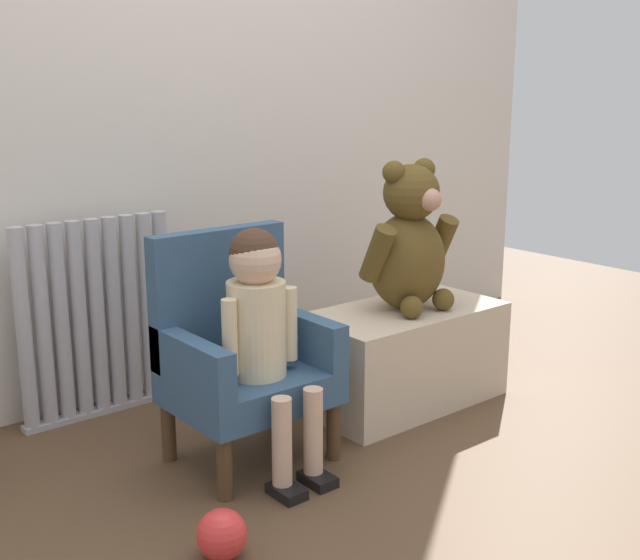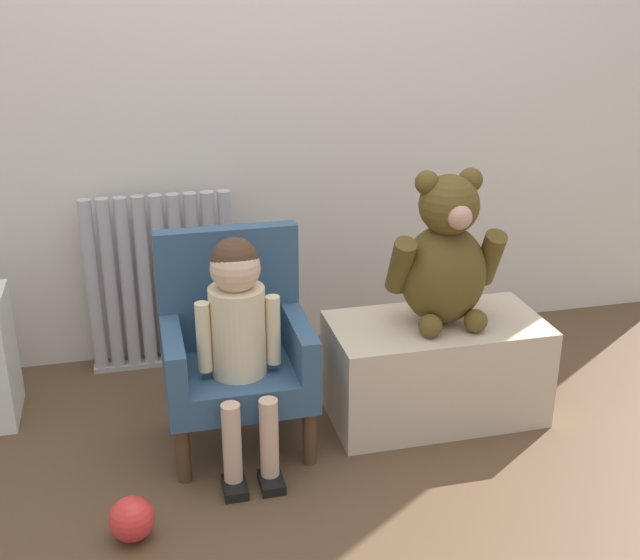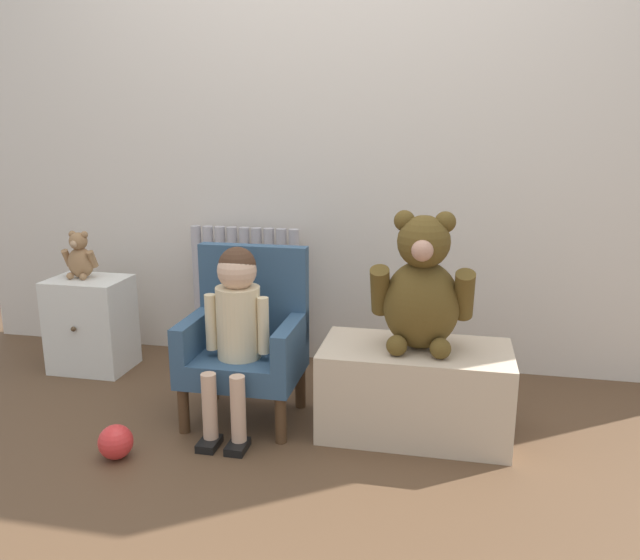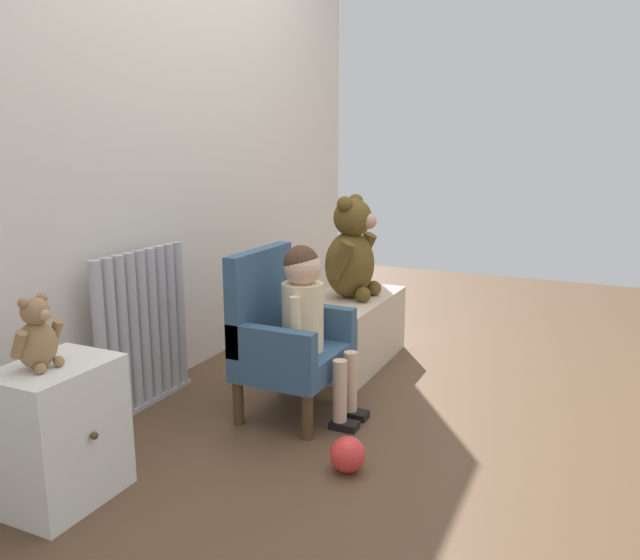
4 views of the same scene
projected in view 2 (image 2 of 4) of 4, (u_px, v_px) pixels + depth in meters
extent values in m
plane|color=brown|center=(336.00, 510.00, 2.29)|extent=(6.00, 6.00, 0.00)
cube|color=beige|center=(257.00, 39.00, 2.88)|extent=(3.80, 0.05, 2.40)
cylinder|color=#B2ADB4|center=(93.00, 286.00, 2.94)|extent=(0.05, 0.05, 0.66)
cylinder|color=#B2ADB4|center=(110.00, 285.00, 2.96)|extent=(0.05, 0.05, 0.66)
cylinder|color=#B2ADB4|center=(128.00, 283.00, 2.97)|extent=(0.05, 0.05, 0.66)
cylinder|color=#B2ADB4|center=(145.00, 282.00, 2.98)|extent=(0.05, 0.05, 0.66)
cylinder|color=#B2ADB4|center=(162.00, 280.00, 3.00)|extent=(0.05, 0.05, 0.66)
cylinder|color=#B2ADB4|center=(178.00, 279.00, 3.01)|extent=(0.05, 0.05, 0.66)
cylinder|color=#B2ADB4|center=(195.00, 277.00, 3.02)|extent=(0.05, 0.05, 0.66)
cylinder|color=#B2ADB4|center=(211.00, 276.00, 3.04)|extent=(0.05, 0.05, 0.66)
cylinder|color=#B2ADB4|center=(228.00, 275.00, 3.05)|extent=(0.05, 0.05, 0.66)
cube|color=#B2ADB4|center=(168.00, 361.00, 3.12)|extent=(0.56, 0.05, 0.02)
cube|color=#335170|center=(238.00, 380.00, 2.52)|extent=(0.45, 0.37, 0.10)
cube|color=#335170|center=(228.00, 288.00, 2.57)|extent=(0.45, 0.06, 0.40)
cube|color=#335170|center=(173.00, 353.00, 2.44)|extent=(0.06, 0.37, 0.14)
cube|color=#335170|center=(299.00, 339.00, 2.52)|extent=(0.06, 0.37, 0.14)
cylinder|color=#4C331E|center=(183.00, 454.00, 2.39)|extent=(0.04, 0.04, 0.18)
cylinder|color=#4C331E|center=(310.00, 437.00, 2.48)|extent=(0.04, 0.04, 0.18)
cylinder|color=#4C331E|center=(175.00, 402.00, 2.67)|extent=(0.04, 0.04, 0.18)
cylinder|color=#4C331E|center=(289.00, 388.00, 2.76)|extent=(0.04, 0.04, 0.18)
cylinder|color=beige|center=(238.00, 331.00, 2.42)|extent=(0.17, 0.17, 0.28)
sphere|color=#D8AD8E|center=(235.00, 268.00, 2.34)|extent=(0.15, 0.15, 0.15)
sphere|color=#472D1E|center=(235.00, 261.00, 2.34)|extent=(0.14, 0.14, 0.14)
cylinder|color=#D8AD8E|center=(232.00, 443.00, 2.33)|extent=(0.06, 0.06, 0.25)
cube|color=black|center=(235.00, 487.00, 2.37)|extent=(0.07, 0.11, 0.03)
cylinder|color=#D8AD8E|center=(269.00, 438.00, 2.36)|extent=(0.06, 0.06, 0.25)
cube|color=black|center=(271.00, 482.00, 2.39)|extent=(0.07, 0.11, 0.03)
cylinder|color=beige|center=(204.00, 337.00, 2.38)|extent=(0.04, 0.04, 0.22)
cylinder|color=beige|center=(273.00, 330.00, 2.42)|extent=(0.04, 0.04, 0.22)
cube|color=beige|center=(435.00, 368.00, 2.72)|extent=(0.71, 0.37, 0.35)
ellipsoid|color=brown|center=(443.00, 274.00, 2.60)|extent=(0.28, 0.24, 0.33)
sphere|color=brown|center=(449.00, 205.00, 2.50)|extent=(0.19, 0.19, 0.19)
sphere|color=tan|center=(460.00, 217.00, 2.43)|extent=(0.08, 0.08, 0.08)
sphere|color=brown|center=(427.00, 183.00, 2.47)|extent=(0.08, 0.08, 0.08)
sphere|color=brown|center=(471.00, 180.00, 2.50)|extent=(0.08, 0.08, 0.08)
cylinder|color=brown|center=(401.00, 265.00, 2.54)|extent=(0.07, 0.15, 0.20)
cylinder|color=brown|center=(489.00, 258.00, 2.61)|extent=(0.07, 0.15, 0.20)
sphere|color=brown|center=(430.00, 326.00, 2.54)|extent=(0.08, 0.08, 0.08)
sphere|color=brown|center=(476.00, 321.00, 2.58)|extent=(0.08, 0.08, 0.08)
sphere|color=red|center=(132.00, 519.00, 2.16)|extent=(0.12, 0.12, 0.12)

